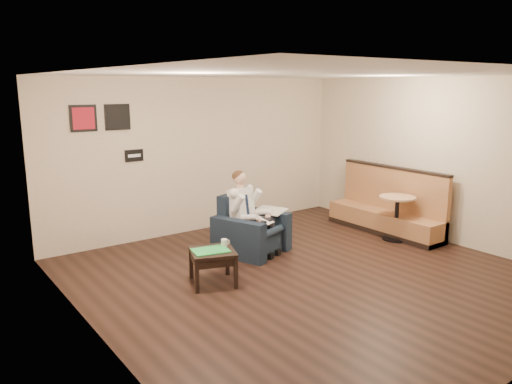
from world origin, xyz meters
TOP-DOWN VIEW (x-y plane):
  - ground at (0.00, 0.00)m, footprint 6.00×6.00m
  - wall_back at (0.00, 3.00)m, footprint 6.00×0.02m
  - wall_left at (-3.00, 0.00)m, footprint 0.02×6.00m
  - wall_right at (3.00, 0.00)m, footprint 0.02×6.00m
  - ceiling at (0.00, 0.00)m, footprint 6.00×6.00m
  - seating_sign at (-1.30, 2.98)m, footprint 0.32×0.02m
  - art_print_left at (-2.10, 2.98)m, footprint 0.42×0.03m
  - art_print_right at (-1.55, 2.98)m, footprint 0.42×0.03m
  - armchair at (-0.05, 1.34)m, footprint 1.23×1.23m
  - seated_man at (-0.01, 1.23)m, footprint 0.88×1.06m
  - lap_papers at (0.03, 1.13)m, footprint 0.32×0.36m
  - newspaper at (0.35, 1.38)m, footprint 0.57×0.62m
  - side_table at (-1.24, 0.59)m, footprint 0.75×0.75m
  - green_folder at (-1.28, 0.58)m, footprint 0.54×0.43m
  - coffee_mug at (-1.02, 0.64)m, footprint 0.11×0.11m
  - smartphone at (-1.13, 0.73)m, footprint 0.17×0.14m
  - banquette at (2.59, 0.83)m, footprint 0.55×2.31m
  - cafe_table at (2.39, 0.40)m, footprint 0.79×0.79m

SIDE VIEW (x-z plane):
  - ground at x=0.00m, z-range 0.00..0.00m
  - side_table at x=-1.24m, z-range 0.00..0.48m
  - cafe_table at x=2.39m, z-range 0.00..0.77m
  - armchair at x=-0.05m, z-range 0.00..0.93m
  - smartphone at x=-1.13m, z-range 0.48..0.49m
  - green_folder at x=-1.28m, z-range 0.48..0.49m
  - coffee_mug at x=-1.02m, z-range 0.48..0.58m
  - lap_papers at x=0.03m, z-range 0.57..0.57m
  - banquette at x=2.59m, z-range 0.00..1.18m
  - newspaper at x=0.35m, z-range 0.62..0.64m
  - seated_man at x=-0.01m, z-range 0.00..1.27m
  - wall_back at x=0.00m, z-range 0.00..2.80m
  - wall_left at x=-3.00m, z-range 0.00..2.80m
  - wall_right at x=3.00m, z-range 0.00..2.80m
  - seating_sign at x=-1.30m, z-range 1.40..1.60m
  - art_print_left at x=-2.10m, z-range 1.94..2.36m
  - art_print_right at x=-1.55m, z-range 1.94..2.36m
  - ceiling at x=0.00m, z-range 2.79..2.81m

